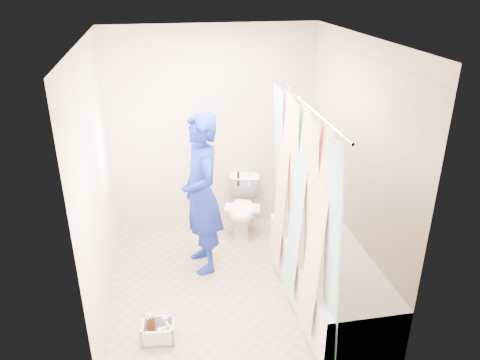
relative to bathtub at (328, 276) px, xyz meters
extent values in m
plane|color=gray|center=(-0.85, 0.43, -0.27)|extent=(2.60, 2.60, 0.00)
cube|color=silver|center=(-0.85, 0.43, 2.13)|extent=(2.40, 2.60, 0.02)
cube|color=#BEAA92|center=(-0.85, 1.73, 0.93)|extent=(2.40, 0.02, 2.40)
cube|color=#BEAA92|center=(-0.85, -0.88, 0.93)|extent=(2.40, 0.02, 2.40)
cube|color=#BEAA92|center=(-2.05, 0.43, 0.93)|extent=(0.02, 2.60, 2.40)
cube|color=#BEAA92|center=(0.35, 0.43, 0.93)|extent=(0.02, 2.60, 2.40)
cube|color=white|center=(0.00, 0.00, -0.02)|extent=(0.70, 1.75, 0.50)
cube|color=white|center=(0.00, 0.00, 0.19)|extent=(0.58, 1.63, 0.06)
cylinder|color=silver|center=(-0.33, 0.00, 1.68)|extent=(0.02, 1.90, 0.02)
cube|color=white|center=(-0.33, 0.00, 0.75)|extent=(0.06, 1.75, 1.80)
imported|color=white|center=(-0.56, 1.38, 0.06)|extent=(0.53, 0.72, 0.66)
cube|color=white|center=(-0.59, 1.27, 0.12)|extent=(0.44, 0.28, 0.03)
cylinder|color=black|center=(-0.58, 1.57, 0.37)|extent=(0.03, 0.03, 0.19)
cylinder|color=yellow|center=(-0.58, 1.57, 0.48)|extent=(0.05, 0.05, 0.03)
cylinder|color=silver|center=(-0.46, 1.53, 0.35)|extent=(0.02, 0.02, 0.16)
imported|color=#0F1A96|center=(-1.10, 0.78, 0.58)|extent=(0.51, 0.68, 1.69)
cube|color=silver|center=(-1.61, -0.25, -0.25)|extent=(0.30, 0.25, 0.03)
cube|color=silver|center=(-1.74, -0.24, -0.18)|extent=(0.04, 0.22, 0.17)
cube|color=silver|center=(-1.48, -0.27, -0.18)|extent=(0.04, 0.22, 0.17)
cube|color=silver|center=(-1.62, -0.35, -0.18)|extent=(0.28, 0.05, 0.17)
cube|color=silver|center=(-1.60, -0.15, -0.18)|extent=(0.28, 0.05, 0.17)
cylinder|color=#411D0D|center=(-1.67, -0.21, -0.15)|extent=(0.06, 0.06, 0.18)
cylinder|color=white|center=(-1.55, -0.21, -0.16)|extent=(0.06, 0.06, 0.17)
cylinder|color=#FFEEC7|center=(-1.60, -0.30, -0.18)|extent=(0.04, 0.04, 0.12)
cylinder|color=#411D0D|center=(-1.68, -0.30, -0.21)|extent=(0.06, 0.06, 0.06)
cylinder|color=gold|center=(-1.68, -0.30, -0.18)|extent=(0.06, 0.06, 0.01)
imported|color=silver|center=(-1.53, -0.30, -0.15)|extent=(0.10, 0.10, 0.18)
camera|label=1|loc=(-1.49, -3.45, 2.65)|focal=35.00mm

